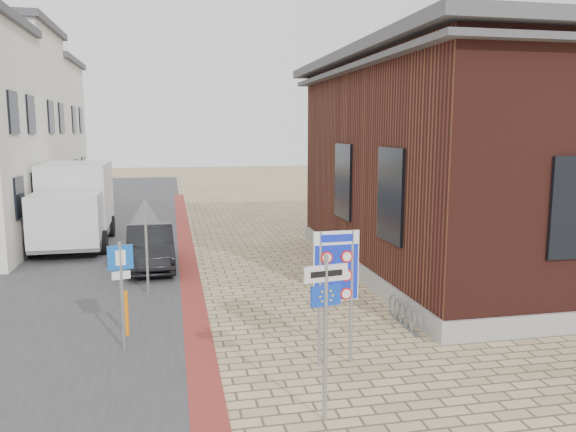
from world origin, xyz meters
name	(u,v)px	position (x,y,z in m)	size (l,w,h in m)	color
ground	(316,377)	(0.00, 0.00, 0.00)	(120.00, 120.00, 0.00)	tan
road_strip	(100,236)	(-5.50, 15.00, 0.01)	(7.00, 60.00, 0.02)	#38383A
curb_strip	(188,259)	(-2.00, 10.00, 0.01)	(0.60, 40.00, 0.02)	maroon
brick_building	(531,160)	(8.99, 7.00, 3.49)	(13.00, 13.00, 6.80)	gray
townhouse_far	(10,135)	(-10.99, 24.00, 4.17)	(7.40, 6.40, 8.30)	silver
bike_rack	(404,315)	(2.65, 2.20, 0.26)	(0.08, 1.80, 0.60)	slate
sedan	(150,247)	(-3.20, 9.07, 0.68)	(1.44, 4.14, 1.37)	black
box_truck	(75,204)	(-6.13, 13.30, 1.62)	(2.69, 6.06, 3.15)	slate
border_sign	(336,270)	(0.50, 0.50, 1.85)	(0.89, 0.10, 2.59)	gray
essen_sign	(326,311)	(-0.26, -1.50, 1.75)	(0.70, 0.16, 2.61)	gray
parking_sign	(121,278)	(-3.50, 2.00, 1.51)	(0.49, 0.17, 2.25)	gray
yield_sign	(146,222)	(-3.17, 6.00, 1.98)	(0.92, 0.11, 2.58)	gray
bollard	(126,314)	(-3.50, 2.80, 0.51)	(0.09, 0.09, 1.01)	orange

